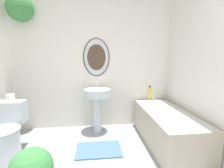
% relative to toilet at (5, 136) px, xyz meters
% --- Properties ---
extents(wall_back, '(3.00, 0.41, 2.40)m').
position_rel_toilet_xyz_m(wall_back, '(0.99, 0.90, 1.04)').
color(wall_back, silver).
rests_on(wall_back, ground_plane).
extents(wall_right, '(0.06, 2.61, 2.40)m').
position_rel_toilet_xyz_m(wall_right, '(2.63, -0.35, 0.91)').
color(wall_right, silver).
rests_on(wall_right, ground_plane).
extents(toilet, '(0.44, 0.63, 0.70)m').
position_rel_toilet_xyz_m(toilet, '(0.00, 0.00, 0.00)').
color(toilet, silver).
rests_on(toilet, ground_plane).
extents(pedestal_sink, '(0.46, 0.46, 0.87)m').
position_rel_toilet_xyz_m(pedestal_sink, '(1.21, 0.62, 0.30)').
color(pedestal_sink, silver).
rests_on(pedestal_sink, ground_plane).
extents(bathtub, '(0.64, 1.43, 0.58)m').
position_rel_toilet_xyz_m(bathtub, '(2.26, 0.13, -0.03)').
color(bathtub, '#B2A893').
rests_on(bathtub, ground_plane).
extents(shampoo_bottle, '(0.07, 0.07, 0.22)m').
position_rel_toilet_xyz_m(shampoo_bottle, '(2.16, 0.67, 0.39)').
color(shampoo_bottle, gold).
rests_on(shampoo_bottle, bathtub).
extents(bath_mat, '(0.63, 0.43, 0.02)m').
position_rel_toilet_xyz_m(bath_mat, '(1.21, 0.03, -0.28)').
color(bath_mat, '#4C7093').
rests_on(bath_mat, ground_plane).
extents(toilet_paper_roll, '(0.11, 0.11, 0.10)m').
position_rel_toilet_xyz_m(toilet_paper_roll, '(0.00, 0.23, 0.46)').
color(toilet_paper_roll, white).
rests_on(toilet_paper_roll, toilet).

